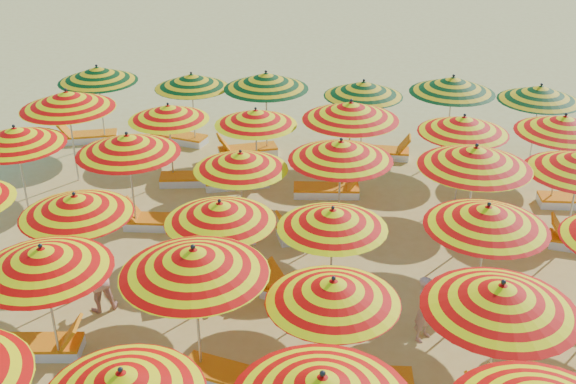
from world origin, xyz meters
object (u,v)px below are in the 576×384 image
object	(u,v)px
umbrella_13	(75,205)
umbrella_25	(168,112)
lounger_22	(246,150)
beachgoer_b	(97,279)
umbrella_2	(122,384)
lounger_21	(178,137)
umbrella_24	(67,100)
umbrella_33	(364,89)
umbrella_16	(487,217)
lounger_23	(381,152)
umbrella_9	(333,291)
lounger_20	(87,137)
lounger_14	(312,232)
lounger_6	(360,381)
umbrella_26	(256,117)
umbrella_18	(15,136)
umbrella_19	(128,144)
umbrella_7	(42,259)
lounger_5	(232,377)
lounger_13	(216,236)
umbrella_15	(333,219)
lounger_19	(575,200)
umbrella_29	(564,124)
umbrella_34	(453,85)
umbrella_20	(241,161)
lounger_10	(301,294)
beachgoer_a	(425,309)
umbrella_21	(341,150)
lounger_18	(328,190)
umbrella_30	(97,74)
umbrella_10	(501,297)
lounger_16	(194,179)
umbrella_22	(475,157)
umbrella_27	(351,111)
lounger_17	(239,181)
umbrella_28	(464,125)
umbrella_35	(540,93)
lounger_12	(159,221)
lounger_4	(37,346)
umbrella_8	(194,261)

from	to	relation	value
umbrella_13	umbrella_25	distance (m)	5.48
lounger_22	beachgoer_b	xyz separation A→B (m)	(-1.57, -7.89, 0.55)
umbrella_2	lounger_21	bearing A→B (deg)	102.14
umbrella_24	umbrella_33	bearing A→B (deg)	18.24
umbrella_16	lounger_23	distance (m)	7.98
umbrella_9	lounger_20	distance (m)	13.19
lounger_14	lounger_6	bearing A→B (deg)	83.52
umbrella_26	beachgoer_b	xyz separation A→B (m)	(-2.23, -5.82, -1.30)
umbrella_18	lounger_21	xyz separation A→B (m)	(2.40, 5.20, -2.01)
umbrella_19	lounger_23	size ratio (longest dim) A/B	1.71
umbrella_7	lounger_20	distance (m)	10.74
lounger_5	lounger_13	bearing A→B (deg)	119.94
umbrella_15	lounger_19	xyz separation A→B (m)	(5.89, 5.07, -1.83)
umbrella_29	umbrella_34	world-z (taller)	umbrella_34
umbrella_20	lounger_21	bearing A→B (deg)	118.46
umbrella_13	umbrella_29	size ratio (longest dim) A/B	0.78
lounger_19	lounger_10	bearing A→B (deg)	-145.38
beachgoer_a	lounger_5	bearing A→B (deg)	151.40
umbrella_21	lounger_22	distance (m)	5.72
lounger_18	lounger_21	bearing A→B (deg)	141.83
umbrella_30	umbrella_10	bearing A→B (deg)	-45.42
lounger_5	umbrella_16	bearing A→B (deg)	45.44
umbrella_7	lounger_19	distance (m)	13.07
umbrella_19	lounger_16	distance (m)	3.44
umbrella_21	lounger_10	size ratio (longest dim) A/B	1.41
umbrella_2	umbrella_15	distance (m)	5.55
umbrella_20	lounger_16	distance (m)	3.77
umbrella_16	umbrella_22	xyz separation A→B (m)	(0.03, 2.46, 0.13)
umbrella_29	umbrella_30	distance (m)	12.96
lounger_6	lounger_14	xyz separation A→B (m)	(-1.27, 4.99, 0.00)
umbrella_27	lounger_6	distance (m)	7.76
umbrella_24	lounger_17	bearing A→B (deg)	2.29
umbrella_20	umbrella_30	bearing A→B (deg)	134.96
umbrella_7	lounger_13	world-z (taller)	umbrella_7
umbrella_27	umbrella_30	size ratio (longest dim) A/B	1.01
umbrella_28	umbrella_35	size ratio (longest dim) A/B	1.05
umbrella_10	umbrella_18	xyz separation A→B (m)	(-10.34, 5.44, -0.09)
umbrella_15	umbrella_28	distance (m)	5.77
lounger_21	beachgoer_b	world-z (taller)	beachgoer_b
umbrella_9	umbrella_25	xyz separation A→B (m)	(-4.81, 7.74, -0.05)
lounger_21	umbrella_27	bearing A→B (deg)	166.82
lounger_12	umbrella_28	bearing A→B (deg)	-166.00
umbrella_15	beachgoer_a	xyz separation A→B (m)	(1.81, -0.85, -1.32)
lounger_12	umbrella_7	bearing A→B (deg)	82.10
lounger_4	beachgoer_b	distance (m)	1.70
lounger_10	umbrella_35	bearing A→B (deg)	-110.07
lounger_19	umbrella_20	bearing A→B (deg)	-164.80
umbrella_8	umbrella_20	size ratio (longest dim) A/B	1.30
umbrella_18	lounger_22	size ratio (longest dim) A/B	1.55
umbrella_2	umbrella_9	distance (m)	3.62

